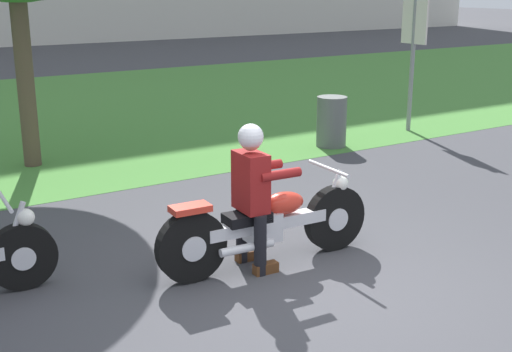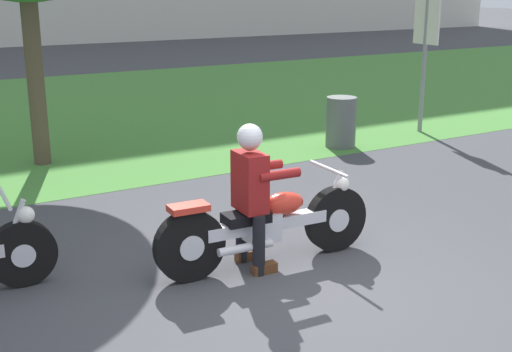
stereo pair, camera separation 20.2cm
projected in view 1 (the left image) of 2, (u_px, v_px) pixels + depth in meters
The scene contains 6 objects.
ground at pixel (325, 297), 5.92m from camera, with size 120.00×120.00×0.00m, color #424247.
grass_verge at pixel (27, 116), 13.98m from camera, with size 60.00×12.00×0.01m, color #478438.
motorcycle_lead at pixel (268, 225), 6.51m from camera, with size 2.28×0.66×0.90m.
rider_lead at pixel (252, 185), 6.31m from camera, with size 0.56×0.48×1.42m.
trash_can at pixel (332, 122), 11.29m from camera, with size 0.50×0.50×0.84m, color #595E5B.
sign_banner at pixel (414, 37), 12.16m from camera, with size 0.08×0.60×2.60m.
Camera 1 is at (-3.42, -4.22, 2.65)m, focal length 47.33 mm.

